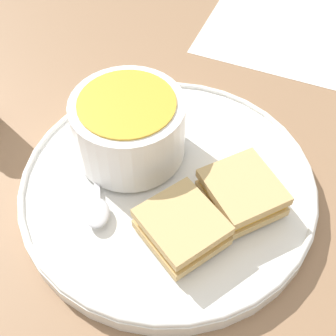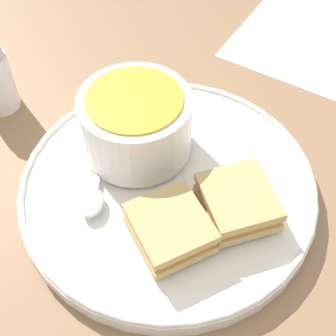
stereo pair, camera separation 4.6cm
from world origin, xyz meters
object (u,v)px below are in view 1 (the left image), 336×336
object	(u,v)px
sandwich_half_near	(182,227)
sandwich_half_far	(242,192)
spoon	(97,207)
soup_bowl	(129,127)

from	to	relation	value
sandwich_half_near	sandwich_half_far	bearing A→B (deg)	-131.08
sandwich_half_far	spoon	bearing A→B (deg)	19.80
sandwich_half_far	soup_bowl	bearing A→B (deg)	-15.38
soup_bowl	sandwich_half_far	world-z (taller)	soup_bowl
soup_bowl	sandwich_half_far	distance (m)	0.13
spoon	sandwich_half_far	distance (m)	0.14
spoon	soup_bowl	bearing A→B (deg)	153.74
sandwich_half_near	sandwich_half_far	size ratio (longest dim) A/B	1.00
sandwich_half_near	sandwich_half_far	distance (m)	0.07
soup_bowl	spoon	distance (m)	0.09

